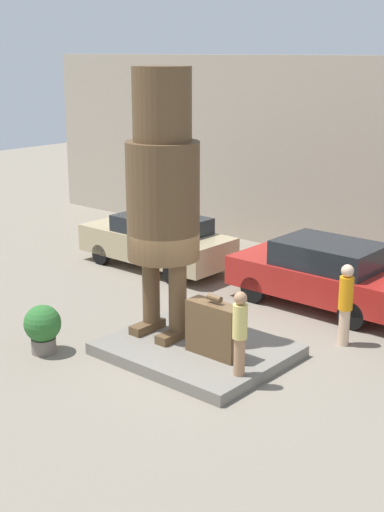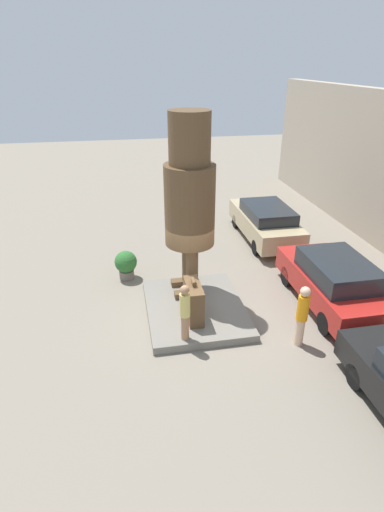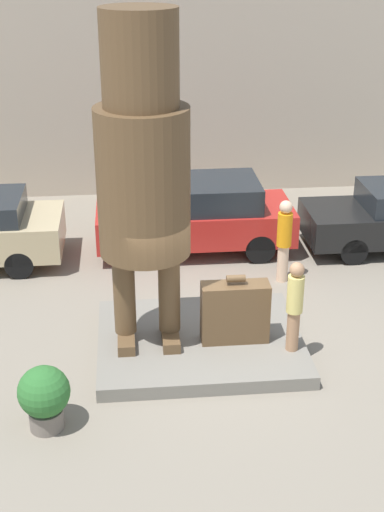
% 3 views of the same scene
% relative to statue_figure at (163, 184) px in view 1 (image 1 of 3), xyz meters
% --- Properties ---
extents(ground_plane, '(60.00, 60.00, 0.00)m').
position_rel_statue_figure_xyz_m(ground_plane, '(0.92, -0.00, -3.51)').
color(ground_plane, gray).
extents(pedestal, '(3.61, 2.94, 0.24)m').
position_rel_statue_figure_xyz_m(pedestal, '(0.92, -0.00, -3.39)').
color(pedestal, slate).
rests_on(pedestal, ground_plane).
extents(statue_figure, '(1.51, 1.51, 5.59)m').
position_rel_statue_figure_xyz_m(statue_figure, '(0.00, 0.00, 0.00)').
color(statue_figure, brown).
rests_on(statue_figure, pedestal).
extents(giant_suitcase, '(1.18, 0.42, 1.27)m').
position_rel_statue_figure_xyz_m(giant_suitcase, '(1.51, -0.16, -2.72)').
color(giant_suitcase, brown).
rests_on(giant_suitcase, pedestal).
extents(tourist, '(0.28, 0.28, 1.65)m').
position_rel_statue_figure_xyz_m(tourist, '(2.45, -0.57, -2.36)').
color(tourist, '#A87A56').
rests_on(tourist, pedestal).
extents(parked_car_tan, '(4.66, 1.88, 1.56)m').
position_rel_statue_figure_xyz_m(parked_car_tan, '(-4.02, 4.01, -2.69)').
color(parked_car_tan, tan).
rests_on(parked_car_tan, ground_plane).
extents(parked_car_red, '(4.46, 1.90, 1.67)m').
position_rel_statue_figure_xyz_m(parked_car_red, '(1.31, 4.27, -2.63)').
color(parked_car_red, '#B2231E').
rests_on(parked_car_red, ground_plane).
extents(planter_pot, '(0.78, 0.78, 1.04)m').
position_rel_statue_figure_xyz_m(planter_pot, '(-1.61, -1.99, -2.93)').
color(planter_pot, '#70665B').
rests_on(planter_pot, ground_plane).
extents(worker_hivis, '(0.31, 0.31, 1.81)m').
position_rel_statue_figure_xyz_m(worker_hivis, '(2.95, 2.49, -2.52)').
color(worker_hivis, beige).
rests_on(worker_hivis, ground_plane).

